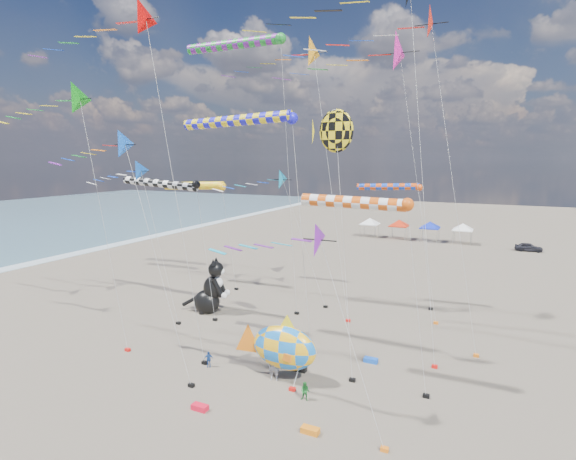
# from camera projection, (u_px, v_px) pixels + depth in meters

# --- Properties ---
(ground) EXTENTS (260.00, 260.00, 0.00)m
(ground) POSITION_uv_depth(u_px,v_px,m) (158.00, 442.00, 21.49)
(ground) COLOR brown
(ground) RESTS_ON ground
(delta_kite_0) EXTENTS (9.32, 1.90, 10.56)m
(delta_kite_0) POSITION_uv_depth(u_px,v_px,m) (307.00, 248.00, 21.00)
(delta_kite_0) COLOR purple
(delta_kite_0) RESTS_ON ground
(delta_kite_1) EXTENTS (11.01, 1.85, 15.24)m
(delta_kite_1) POSITION_uv_depth(u_px,v_px,m) (109.00, 149.00, 26.76)
(delta_kite_1) COLOR blue
(delta_kite_1) RESTS_ON ground
(delta_kite_2) EXTENTS (11.78, 2.63, 23.27)m
(delta_kite_2) POSITION_uv_depth(u_px,v_px,m) (308.00, 52.00, 35.45)
(delta_kite_2) COLOR #FFA419
(delta_kite_2) RESTS_ON ground
(delta_kite_3) EXTENTS (10.06, 1.85, 13.39)m
(delta_kite_3) POSITION_uv_depth(u_px,v_px,m) (126.00, 174.00, 36.82)
(delta_kite_3) COLOR #124EB4
(delta_kite_3) RESTS_ON ground
(delta_kite_4) EXTENTS (11.93, 2.29, 18.48)m
(delta_kite_4) POSITION_uv_depth(u_px,v_px,m) (68.00, 105.00, 30.65)
(delta_kite_4) COLOR #0F9116
(delta_kite_4) RESTS_ON ground
(delta_kite_5) EXTENTS (14.82, 2.42, 23.47)m
(delta_kite_5) POSITION_uv_depth(u_px,v_px,m) (402.00, 28.00, 29.70)
(delta_kite_5) COLOR red
(delta_kite_5) RESTS_ON ground
(delta_kite_6) EXTENTS (12.86, 2.31, 22.90)m
(delta_kite_6) POSITION_uv_depth(u_px,v_px,m) (143.00, 28.00, 27.86)
(delta_kite_6) COLOR red
(delta_kite_6) RESTS_ON ground
(delta_kite_7) EXTENTS (10.38, 2.00, 12.57)m
(delta_kite_7) POSITION_uv_depth(u_px,v_px,m) (283.00, 183.00, 40.79)
(delta_kite_7) COLOR #138AB7
(delta_kite_7) RESTS_ON ground
(delta_kite_9) EXTENTS (13.49, 3.36, 23.30)m
(delta_kite_9) POSITION_uv_depth(u_px,v_px,m) (408.00, 53.00, 34.69)
(delta_kite_9) COLOR #E31E98
(delta_kite_9) RESTS_ON ground
(windsock_0) EXTENTS (7.18, 0.62, 11.21)m
(windsock_0) POSITION_uv_depth(u_px,v_px,m) (391.00, 188.00, 40.12)
(windsock_0) COLOR #D5420F
(windsock_0) RESTS_ON ground
(windsock_1) EXTENTS (7.82, 0.74, 11.30)m
(windsock_1) POSITION_uv_depth(u_px,v_px,m) (359.00, 204.00, 25.50)
(windsock_1) COLOR #DC520F
(windsock_1) RESTS_ON ground
(windsock_2) EXTENTS (8.64, 0.88, 11.04)m
(windsock_2) POSITION_uv_depth(u_px,v_px,m) (197.00, 186.00, 46.59)
(windsock_2) COLOR yellow
(windsock_2) RESTS_ON ground
(windsock_3) EXTENTS (10.48, 0.89, 23.39)m
(windsock_3) POSITION_uv_depth(u_px,v_px,m) (239.00, 45.00, 37.75)
(windsock_3) COLOR #198D2A
(windsock_3) RESTS_ON ground
(windsock_4) EXTENTS (9.19, 0.70, 11.66)m
(windsock_4) POSITION_uv_depth(u_px,v_px,m) (163.00, 184.00, 37.79)
(windsock_4) COLOR black
(windsock_4) RESTS_ON ground
(windsock_5) EXTENTS (10.19, 0.79, 16.37)m
(windsock_5) POSITION_uv_depth(u_px,v_px,m) (241.00, 121.00, 30.62)
(windsock_5) COLOR #1916E4
(windsock_5) RESTS_ON ground
(angelfish_kite) EXTENTS (3.74, 3.02, 16.40)m
(angelfish_kite) POSITION_uv_depth(u_px,v_px,m) (333.00, 133.00, 27.61)
(angelfish_kite) COLOR yellow
(angelfish_kite) RESTS_ON ground
(cat_inflatable) EXTENTS (3.99, 2.76, 4.90)m
(cat_inflatable) POSITION_uv_depth(u_px,v_px,m) (209.00, 285.00, 39.14)
(cat_inflatable) COLOR black
(cat_inflatable) RESTS_ON ground
(fish_inflatable) EXTENTS (5.55, 2.16, 4.20)m
(fish_inflatable) POSITION_uv_depth(u_px,v_px,m) (284.00, 347.00, 27.20)
(fish_inflatable) COLOR blue
(fish_inflatable) RESTS_ON ground
(person_adult) EXTENTS (0.78, 0.62, 1.88)m
(person_adult) POSITION_uv_depth(u_px,v_px,m) (274.00, 366.00, 27.31)
(person_adult) COLOR gray
(person_adult) RESTS_ON ground
(child_green) EXTENTS (0.55, 0.44, 1.08)m
(child_green) POSITION_uv_depth(u_px,v_px,m) (305.00, 391.00, 25.07)
(child_green) COLOR #1E732B
(child_green) RESTS_ON ground
(child_blue) EXTENTS (0.66, 0.53, 1.04)m
(child_blue) POSITION_uv_depth(u_px,v_px,m) (209.00, 359.00, 29.13)
(child_blue) COLOR #1F4691
(child_blue) RESTS_ON ground
(kite_bag_0) EXTENTS (0.90, 0.44, 0.30)m
(kite_bag_0) POSITION_uv_depth(u_px,v_px,m) (200.00, 407.00, 24.17)
(kite_bag_0) COLOR red
(kite_bag_0) RESTS_ON ground
(kite_bag_1) EXTENTS (0.90, 0.44, 0.30)m
(kite_bag_1) POSITION_uv_depth(u_px,v_px,m) (371.00, 360.00, 29.81)
(kite_bag_1) COLOR blue
(kite_bag_1) RESTS_ON ground
(kite_bag_2) EXTENTS (0.90, 0.44, 0.30)m
(kite_bag_2) POSITION_uv_depth(u_px,v_px,m) (310.00, 430.00, 22.12)
(kite_bag_2) COLOR orange
(kite_bag_2) RESTS_ON ground
(kite_bag_3) EXTENTS (0.90, 0.44, 0.30)m
(kite_bag_3) POSITION_uv_depth(u_px,v_px,m) (300.00, 369.00, 28.63)
(kite_bag_3) COLOR black
(kite_bag_3) RESTS_ON ground
(tent_row) EXTENTS (19.20, 4.20, 3.80)m
(tent_row) POSITION_uv_depth(u_px,v_px,m) (414.00, 221.00, 73.88)
(tent_row) COLOR white
(tent_row) RESTS_ON ground
(parked_car) EXTENTS (3.72, 1.59, 1.25)m
(parked_car) POSITION_uv_depth(u_px,v_px,m) (529.00, 247.00, 65.40)
(parked_car) COLOR #26262D
(parked_car) RESTS_ON ground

